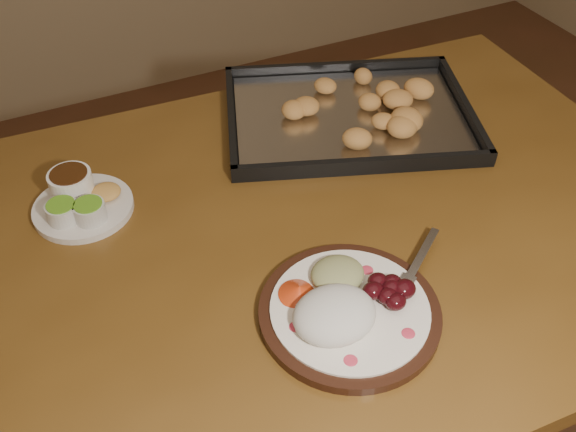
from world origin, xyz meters
TOP-DOWN VIEW (x-y plane):
  - dining_table at (-0.24, 0.23)m, footprint 1.54×0.97m
  - dinner_plate at (-0.19, 0.03)m, footprint 0.34×0.26m
  - condiment_saucer at (-0.49, 0.42)m, footprint 0.17×0.17m
  - baking_tray at (0.06, 0.46)m, footprint 0.58×0.50m

SIDE VIEW (x-z plane):
  - dining_table at x=-0.24m, z-range 0.28..1.03m
  - baking_tray at x=0.06m, z-range 0.74..0.79m
  - dinner_plate at x=-0.19m, z-range 0.74..0.80m
  - condiment_saucer at x=-0.49m, z-range 0.74..0.80m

